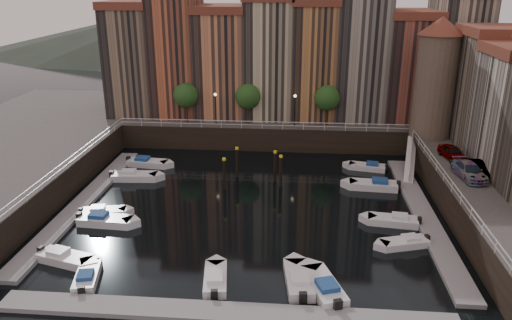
# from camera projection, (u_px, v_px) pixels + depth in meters

# --- Properties ---
(ground) EXTENTS (200.00, 200.00, 0.00)m
(ground) POSITION_uv_depth(u_px,v_px,m) (250.00, 205.00, 48.33)
(ground) COLOR black
(ground) RESTS_ON ground
(quay_far) EXTENTS (80.00, 20.00, 3.00)m
(quay_far) POSITION_uv_depth(u_px,v_px,m) (267.00, 120.00, 72.19)
(quay_far) COLOR black
(quay_far) RESTS_ON ground
(dock_left) EXTENTS (2.00, 28.00, 0.35)m
(dock_left) POSITION_uv_depth(u_px,v_px,m) (84.00, 201.00, 48.64)
(dock_left) COLOR gray
(dock_left) RESTS_ON ground
(dock_right) EXTENTS (2.00, 28.00, 0.35)m
(dock_right) POSITION_uv_depth(u_px,v_px,m) (423.00, 214.00, 46.03)
(dock_right) COLOR gray
(dock_right) RESTS_ON ground
(dock_near) EXTENTS (30.00, 2.00, 0.35)m
(dock_near) POSITION_uv_depth(u_px,v_px,m) (224.00, 313.00, 32.33)
(dock_near) COLOR gray
(dock_near) RESTS_ON ground
(mountains) EXTENTS (145.00, 100.00, 18.00)m
(mountains) POSITION_uv_depth(u_px,v_px,m) (291.00, 25.00, 148.61)
(mountains) COLOR #2D382D
(mountains) RESTS_ON ground
(far_terrace) EXTENTS (48.70, 10.30, 17.50)m
(far_terrace) POSITION_uv_depth(u_px,v_px,m) (291.00, 56.00, 66.37)
(far_terrace) COLOR #7C674F
(far_terrace) RESTS_ON quay_far
(corner_tower) EXTENTS (5.20, 5.20, 13.80)m
(corner_tower) POSITION_uv_depth(u_px,v_px,m) (436.00, 76.00, 56.85)
(corner_tower) COLOR #6B5B4C
(corner_tower) RESTS_ON quay_right
(promenade_trees) EXTENTS (21.20, 3.20, 5.20)m
(promenade_trees) POSITION_uv_depth(u_px,v_px,m) (253.00, 97.00, 63.26)
(promenade_trees) COLOR black
(promenade_trees) RESTS_ON quay_far
(street_lamps) EXTENTS (10.36, 0.36, 4.18)m
(street_lamps) POSITION_uv_depth(u_px,v_px,m) (255.00, 104.00, 62.53)
(street_lamps) COLOR black
(street_lamps) RESTS_ON quay_far
(railings) EXTENTS (36.08, 34.04, 0.52)m
(railings) POSITION_uv_depth(u_px,v_px,m) (254.00, 152.00, 51.62)
(railings) COLOR white
(railings) RESTS_ON ground
(gangway) EXTENTS (2.78, 8.32, 3.73)m
(gangway) POSITION_uv_depth(u_px,v_px,m) (411.00, 157.00, 55.67)
(gangway) COLOR white
(gangway) RESTS_ON ground
(mooring_pilings) EXTENTS (6.11, 3.91, 3.78)m
(mooring_pilings) POSITION_uv_depth(u_px,v_px,m) (254.00, 169.00, 52.84)
(mooring_pilings) COLOR black
(mooring_pilings) RESTS_ON ground
(boat_left_0) EXTENTS (4.82, 2.85, 1.08)m
(boat_left_0) POSITION_uv_depth(u_px,v_px,m) (64.00, 258.00, 38.37)
(boat_left_0) COLOR white
(boat_left_0) RESTS_ON ground
(boat_left_1) EXTENTS (5.09, 2.13, 1.16)m
(boat_left_1) POSITION_uv_depth(u_px,v_px,m) (104.00, 220.00, 44.31)
(boat_left_1) COLOR white
(boat_left_1) RESTS_ON ground
(boat_left_2) EXTENTS (4.32, 2.25, 0.97)m
(boat_left_2) POSITION_uv_depth(u_px,v_px,m) (103.00, 212.00, 46.09)
(boat_left_2) COLOR white
(boat_left_2) RESTS_ON ground
(boat_left_3) EXTENTS (5.17, 2.19, 1.17)m
(boat_left_3) POSITION_uv_depth(u_px,v_px,m) (134.00, 176.00, 54.28)
(boat_left_3) COLOR white
(boat_left_3) RESTS_ON ground
(boat_left_4) EXTENTS (5.07, 2.34, 1.14)m
(boat_left_4) POSITION_uv_depth(u_px,v_px,m) (147.00, 163.00, 58.34)
(boat_left_4) COLOR white
(boat_left_4) RESTS_ON ground
(boat_right_1) EXTENTS (4.26, 2.61, 0.96)m
(boat_right_1) POSITION_uv_depth(u_px,v_px,m) (405.00, 243.00, 40.66)
(boat_right_1) COLOR white
(boat_right_1) RESTS_ON ground
(boat_right_2) EXTENTS (4.70, 2.21, 1.06)m
(boat_right_2) POSITION_uv_depth(u_px,v_px,m) (394.00, 221.00, 44.34)
(boat_right_2) COLOR white
(boat_right_2) RESTS_ON ground
(boat_right_3) EXTENTS (5.26, 2.26, 1.19)m
(boat_right_3) POSITION_uv_depth(u_px,v_px,m) (374.00, 185.00, 51.90)
(boat_right_3) COLOR white
(boat_right_3) RESTS_ON ground
(boat_right_4) EXTENTS (4.47, 2.42, 1.00)m
(boat_right_4) POSITION_uv_depth(u_px,v_px,m) (368.00, 167.00, 57.18)
(boat_right_4) COLOR white
(boat_right_4) RESTS_ON ground
(boat_near_0) EXTENTS (2.37, 4.35, 0.97)m
(boat_near_0) POSITION_uv_depth(u_px,v_px,m) (87.00, 277.00, 35.98)
(boat_near_0) COLOR white
(boat_near_0) RESTS_ON ground
(boat_near_1) EXTENTS (2.14, 4.52, 1.02)m
(boat_near_1) POSITION_uv_depth(u_px,v_px,m) (215.00, 279.00, 35.64)
(boat_near_1) COLOR white
(boat_near_1) RESTS_ON ground
(boat_near_2) EXTENTS (2.37, 5.07, 1.14)m
(boat_near_2) POSITION_uv_depth(u_px,v_px,m) (299.00, 280.00, 35.45)
(boat_near_2) COLOR white
(boat_near_2) RESTS_ON ground
(boat_near_3) EXTENTS (3.35, 5.24, 1.18)m
(boat_near_3) POSITION_uv_depth(u_px,v_px,m) (324.00, 287.00, 34.64)
(boat_near_3) COLOR white
(boat_near_3) RESTS_ON ground
(car_a) EXTENTS (2.40, 4.31, 1.39)m
(car_a) POSITION_uv_depth(u_px,v_px,m) (452.00, 153.00, 51.42)
(car_a) COLOR gray
(car_a) RESTS_ON quay_right
(car_b) EXTENTS (1.55, 4.06, 1.32)m
(car_b) POSITION_uv_depth(u_px,v_px,m) (480.00, 169.00, 47.11)
(car_b) COLOR gray
(car_b) RESTS_ON quay_right
(car_c) EXTENTS (2.60, 5.09, 1.41)m
(car_c) POSITION_uv_depth(u_px,v_px,m) (469.00, 172.00, 46.40)
(car_c) COLOR gray
(car_c) RESTS_ON quay_right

